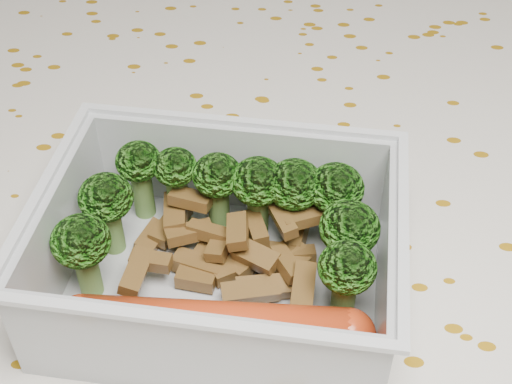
{
  "coord_description": "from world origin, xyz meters",
  "views": [
    {
      "loc": [
        0.01,
        -0.28,
        1.05
      ],
      "look_at": [
        -0.0,
        0.01,
        0.78
      ],
      "focal_mm": 50.0,
      "sensor_mm": 36.0,
      "label": 1
    }
  ],
  "objects": [
    {
      "name": "sausage",
      "position": [
        -0.02,
        -0.08,
        0.77
      ],
      "size": [
        0.15,
        0.03,
        0.03
      ],
      "color": "#BB3614",
      "rests_on": "lunch_container"
    },
    {
      "name": "dining_table",
      "position": [
        0.0,
        0.0,
        0.67
      ],
      "size": [
        1.4,
        0.9,
        0.75
      ],
      "color": "brown",
      "rests_on": "ground"
    },
    {
      "name": "lunch_container",
      "position": [
        -0.02,
        -0.04,
        0.78
      ],
      "size": [
        0.19,
        0.15,
        0.06
      ],
      "color": "silver",
      "rests_on": "tablecloth"
    },
    {
      "name": "meat_pile",
      "position": [
        -0.01,
        -0.03,
        0.77
      ],
      "size": [
        0.1,
        0.08,
        0.03
      ],
      "color": "brown",
      "rests_on": "lunch_container"
    },
    {
      "name": "broccoli_florets",
      "position": [
        -0.01,
        -0.02,
        0.79
      ],
      "size": [
        0.16,
        0.1,
        0.05
      ],
      "color": "#608C3F",
      "rests_on": "lunch_container"
    },
    {
      "name": "tablecloth",
      "position": [
        0.0,
        0.0,
        0.72
      ],
      "size": [
        1.46,
        0.96,
        0.19
      ],
      "color": "silver",
      "rests_on": "dining_table"
    }
  ]
}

